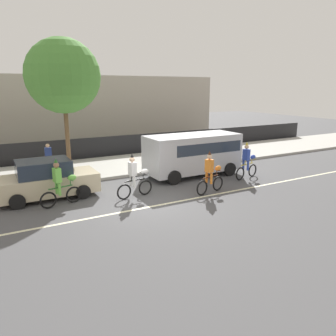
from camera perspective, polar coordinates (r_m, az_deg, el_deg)
The scene contains 13 objects.
ground_plane at distance 13.39m, azimuth -3.95°, elevation -6.09°, with size 80.00×80.00×0.00m, color #4C4C4F.
road_centre_line at distance 12.97m, azimuth -3.01°, elevation -6.73°, with size 36.00×0.14×0.01m, color beige.
sidewalk_curb at distance 19.23m, azimuth -12.21°, elevation 0.03°, with size 60.00×5.00×0.15m, color #ADAAA3.
fence_line at distance 21.84m, azimuth -14.54°, elevation 3.21°, with size 40.00×0.08×1.40m, color black.
building_backdrop at distance 29.84m, azimuth -20.48°, elevation 9.49°, with size 28.00×8.00×5.49m, color #B2A899.
parade_cyclist_lime at distance 13.52m, azimuth -18.19°, elevation -2.82°, with size 1.70×0.55×1.92m.
parade_cyclist_zebra at distance 13.88m, azimuth -5.78°, elevation -1.76°, with size 1.71×0.51×1.92m.
parade_cyclist_orange at distance 14.48m, azimuth 7.45°, elevation -1.15°, with size 1.69×0.56×1.92m.
parade_cyclist_cobalt at distance 17.20m, azimuth 13.62°, elevation 0.96°, with size 1.70×0.55×1.92m.
parked_van_silver at distance 17.28m, azimuth 4.52°, elevation 2.85°, with size 5.00×2.22×2.18m.
parked_car_beige at distance 14.67m, azimuth -20.42°, elevation -1.97°, with size 4.10×1.92×1.64m.
street_tree_near_lamp at distance 18.97m, azimuth -17.83°, elevation 15.00°, with size 3.98×3.98×7.01m.
pedestrian_onlooker at distance 18.00m, azimuth -20.08°, elevation 1.62°, with size 0.32×0.20×1.62m.
Camera 1 is at (-5.28, -11.44, 4.55)m, focal length 35.00 mm.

